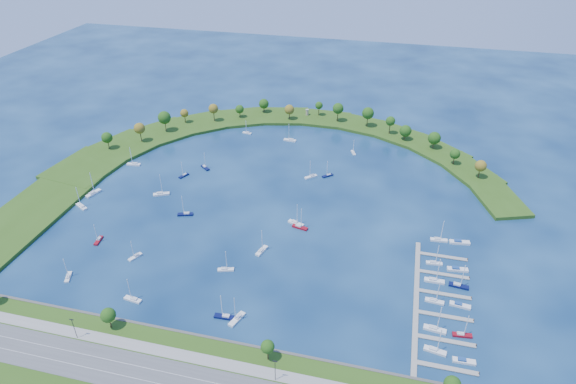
% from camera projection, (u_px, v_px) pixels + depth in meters
% --- Properties ---
extents(ground, '(700.00, 700.00, 0.00)m').
position_uv_depth(ground, '(277.00, 201.00, 275.86)').
color(ground, '#071D3F').
rests_on(ground, ground).
extents(south_shoreline, '(420.00, 43.10, 11.60)m').
position_uv_depth(south_shoreline, '(189.00, 382.00, 174.23)').
color(south_shoreline, '#2E4F15').
rests_on(south_shoreline, ground).
extents(breakwater, '(286.74, 247.64, 2.00)m').
position_uv_depth(breakwater, '(229.00, 152.00, 324.83)').
color(breakwater, '#2E4F15').
rests_on(breakwater, ground).
extents(breakwater_trees, '(243.68, 95.17, 14.98)m').
position_uv_depth(breakwater_trees, '(296.00, 121.00, 343.71)').
color(breakwater_trees, '#382314').
rests_on(breakwater_trees, breakwater).
extents(harbor_tower, '(2.60, 2.60, 4.71)m').
position_uv_depth(harbor_tower, '(307.00, 112.00, 373.54)').
color(harbor_tower, gray).
rests_on(harbor_tower, breakwater).
extents(dock_system, '(24.28, 82.00, 1.60)m').
position_uv_depth(dock_system, '(434.00, 303.00, 208.15)').
color(dock_system, gray).
rests_on(dock_system, ground).
extents(moored_boat_0, '(7.37, 6.48, 11.32)m').
position_uv_depth(moored_boat_0, '(205.00, 167.00, 307.77)').
color(moored_boat_0, '#090E3C').
rests_on(moored_boat_0, ground).
extents(moored_boat_1, '(5.19, 9.14, 12.96)m').
position_uv_depth(moored_boat_1, '(237.00, 318.00, 199.99)').
color(moored_boat_1, white).
rests_on(moored_boat_1, ground).
extents(moored_boat_2, '(5.33, 9.98, 14.14)m').
position_uv_depth(moored_boat_2, '(93.00, 193.00, 281.70)').
color(moored_boat_2, white).
rests_on(moored_boat_2, ground).
extents(moored_boat_3, '(6.72, 6.32, 10.60)m').
position_uv_depth(moored_boat_3, '(328.00, 175.00, 299.30)').
color(moored_boat_3, '#090E3C').
rests_on(moored_boat_3, ground).
extents(moored_boat_4, '(7.43, 7.17, 11.86)m').
position_uv_depth(moored_boat_4, '(311.00, 176.00, 298.07)').
color(moored_boat_4, white).
rests_on(moored_boat_4, ground).
extents(moored_boat_5, '(3.02, 7.47, 10.67)m').
position_uv_depth(moored_boat_5, '(98.00, 240.00, 244.51)').
color(moored_boat_5, maroon).
rests_on(moored_boat_5, ground).
extents(moored_boat_6, '(8.88, 3.37, 12.74)m').
position_uv_depth(moored_boat_6, '(134.00, 164.00, 311.28)').
color(moored_boat_6, white).
rests_on(moored_boat_6, ground).
extents(moored_boat_7, '(8.87, 6.37, 12.90)m').
position_uv_depth(moored_boat_7, '(81.00, 206.00, 270.20)').
color(moored_boat_7, white).
rests_on(moored_boat_7, ground).
extents(moored_boat_8, '(4.21, 6.88, 9.79)m').
position_uv_depth(moored_boat_8, '(353.00, 152.00, 325.07)').
color(moored_boat_8, white).
rests_on(moored_boat_8, ground).
extents(moored_boat_9, '(4.68, 7.05, 10.12)m').
position_uv_depth(moored_boat_9, '(184.00, 175.00, 299.29)').
color(moored_boat_9, '#090E3C').
rests_on(moored_boat_9, ground).
extents(moored_boat_10, '(8.58, 4.59, 12.15)m').
position_uv_depth(moored_boat_10, '(185.00, 214.00, 263.94)').
color(moored_boat_10, '#090E3C').
rests_on(moored_boat_10, ground).
extents(moored_boat_11, '(8.46, 2.70, 12.30)m').
position_uv_depth(moored_boat_11, '(224.00, 316.00, 201.04)').
color(moored_boat_11, '#090E3C').
rests_on(moored_boat_11, ground).
extents(moored_boat_12, '(9.35, 6.35, 13.47)m').
position_uv_depth(moored_boat_12, '(161.00, 194.00, 281.15)').
color(moored_boat_12, white).
rests_on(moored_boat_12, ground).
extents(moored_boat_13, '(8.73, 4.16, 12.37)m').
position_uv_depth(moored_boat_13, '(300.00, 227.00, 253.88)').
color(moored_boat_13, maroon).
rests_on(moored_boat_13, ground).
extents(moored_boat_14, '(4.78, 7.30, 10.46)m').
position_uv_depth(moored_boat_14, '(135.00, 256.00, 233.70)').
color(moored_boat_14, white).
rests_on(moored_boat_14, ground).
extents(moored_boat_15, '(7.83, 4.19, 11.09)m').
position_uv_depth(moored_boat_15, '(226.00, 269.00, 225.89)').
color(moored_boat_15, white).
rests_on(moored_boat_15, ground).
extents(moored_boat_16, '(9.04, 5.28, 12.83)m').
position_uv_depth(moored_boat_16, '(296.00, 223.00, 256.85)').
color(moored_boat_16, white).
rests_on(moored_boat_16, ground).
extents(moored_boat_17, '(4.54, 8.70, 12.31)m').
position_uv_depth(moored_boat_17, '(262.00, 250.00, 237.48)').
color(moored_boat_17, white).
rests_on(moored_boat_17, ground).
extents(moored_boat_18, '(4.60, 7.37, 10.51)m').
position_uv_depth(moored_boat_18, '(68.00, 276.00, 221.58)').
color(moored_boat_18, white).
rests_on(moored_boat_18, ground).
extents(moored_boat_19, '(6.96, 2.96, 9.91)m').
position_uv_depth(moored_boat_19, '(247.00, 132.00, 351.12)').
color(moored_boat_19, white).
rests_on(moored_boat_19, ground).
extents(moored_boat_20, '(8.25, 3.35, 11.78)m').
position_uv_depth(moored_boat_20, '(133.00, 299.00, 209.49)').
color(moored_boat_20, white).
rests_on(moored_boat_20, ground).
extents(moored_boat_21, '(8.90, 3.13, 12.84)m').
position_uv_depth(moored_boat_21, '(290.00, 140.00, 340.91)').
color(moored_boat_21, white).
rests_on(moored_boat_21, ground).
extents(docked_boat_0, '(8.79, 3.81, 12.50)m').
position_uv_depth(docked_boat_0, '(435.00, 350.00, 186.35)').
color(docked_boat_0, white).
rests_on(docked_boat_0, ground).
extents(docked_boat_1, '(8.54, 2.71, 1.72)m').
position_uv_depth(docked_boat_1, '(464.00, 361.00, 182.44)').
color(docked_boat_1, white).
rests_on(docked_boat_1, ground).
extents(docked_boat_2, '(9.14, 3.54, 13.09)m').
position_uv_depth(docked_boat_2, '(435.00, 329.00, 195.33)').
color(docked_boat_2, white).
rests_on(docked_boat_2, ground).
extents(docked_boat_3, '(7.80, 2.96, 11.20)m').
position_uv_depth(docked_boat_3, '(462.00, 334.00, 192.92)').
color(docked_boat_3, maroon).
rests_on(docked_boat_3, ground).
extents(docked_boat_4, '(8.13, 2.98, 11.69)m').
position_uv_depth(docked_boat_4, '(434.00, 301.00, 208.64)').
color(docked_boat_4, white).
rests_on(docked_boat_4, ground).
extents(docked_boat_5, '(8.90, 3.37, 1.77)m').
position_uv_depth(docked_boat_5, '(460.00, 305.00, 206.73)').
color(docked_boat_5, white).
rests_on(docked_boat_5, ground).
extents(docked_boat_6, '(8.92, 2.55, 13.09)m').
position_uv_depth(docked_boat_6, '(434.00, 280.00, 219.38)').
color(docked_boat_6, white).
rests_on(docked_boat_6, ground).
extents(docked_boat_7, '(8.76, 3.32, 12.57)m').
position_uv_depth(docked_boat_7, '(459.00, 285.00, 216.61)').
color(docked_boat_7, '#090E3C').
rests_on(docked_boat_7, ground).
extents(docked_boat_8, '(7.66, 2.73, 11.04)m').
position_uv_depth(docked_boat_8, '(434.00, 263.00, 229.75)').
color(docked_boat_8, white).
rests_on(docked_boat_8, ground).
extents(docked_boat_9, '(9.68, 3.75, 1.92)m').
position_uv_depth(docked_boat_9, '(457.00, 269.00, 225.99)').
color(docked_boat_9, white).
rests_on(docked_boat_9, ground).
extents(docked_boat_10, '(8.56, 3.03, 12.34)m').
position_uv_depth(docked_boat_10, '(439.00, 239.00, 244.75)').
color(docked_boat_10, white).
rests_on(docked_boat_10, ground).
extents(docked_boat_11, '(10.22, 4.11, 2.03)m').
position_uv_depth(docked_boat_11, '(459.00, 242.00, 243.15)').
color(docked_boat_11, white).
rests_on(docked_boat_11, ground).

